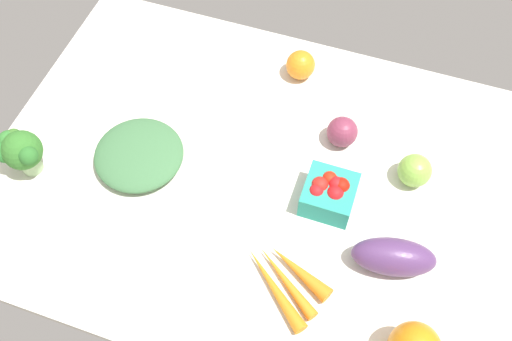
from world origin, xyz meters
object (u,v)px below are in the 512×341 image
(heirloom_tomato_green, at_px, (415,170))
(heirloom_tomato_orange, at_px, (301,65))
(leafy_greens_clump, at_px, (139,154))
(carrot_bunch, at_px, (287,280))
(broccoli_head, at_px, (19,150))
(eggplant, at_px, (394,257))
(red_onion_near_basket, at_px, (342,132))
(berry_basket, at_px, (329,193))

(heirloom_tomato_green, height_order, heirloom_tomato_orange, heirloom_tomato_green)
(heirloom_tomato_green, bearing_deg, heirloom_tomato_orange, -33.46)
(leafy_greens_clump, bearing_deg, carrot_bunch, 156.90)
(broccoli_head, xyz_separation_m, heirloom_tomato_orange, (-0.43, -0.40, -0.03))
(broccoli_head, distance_m, heirloom_tomato_orange, 0.59)
(eggplant, relative_size, red_onion_near_basket, 2.38)
(eggplant, bearing_deg, heirloom_tomato_orange, 115.17)
(leafy_greens_clump, bearing_deg, red_onion_near_basket, -154.39)
(carrot_bunch, bearing_deg, eggplant, -150.77)
(berry_basket, xyz_separation_m, leafy_greens_clump, (0.38, 0.03, -0.01))
(leafy_greens_clump, height_order, carrot_bunch, leafy_greens_clump)
(heirloom_tomato_green, bearing_deg, broccoli_head, 16.89)
(heirloom_tomato_green, relative_size, leafy_greens_clump, 0.37)
(heirloom_tomato_orange, distance_m, red_onion_near_basket, 0.19)
(carrot_bunch, height_order, red_onion_near_basket, red_onion_near_basket)
(leafy_greens_clump, bearing_deg, broccoli_head, 23.60)
(broccoli_head, xyz_separation_m, red_onion_near_basket, (-0.56, -0.26, -0.03))
(leafy_greens_clump, bearing_deg, eggplant, 173.65)
(heirloom_tomato_green, distance_m, red_onion_near_basket, 0.16)
(carrot_bunch, xyz_separation_m, eggplant, (-0.16, -0.09, 0.02))
(broccoli_head, relative_size, heirloom_tomato_orange, 1.63)
(carrot_bunch, xyz_separation_m, broccoli_head, (0.55, -0.06, 0.05))
(heirloom_tomato_green, relative_size, berry_basket, 0.69)
(heirloom_tomato_green, bearing_deg, leafy_greens_clump, 14.18)
(heirloom_tomato_green, distance_m, leafy_greens_clump, 0.53)
(heirloom_tomato_green, height_order, carrot_bunch, heirloom_tomato_green)
(heirloom_tomato_green, height_order, red_onion_near_basket, heirloom_tomato_green)
(leafy_greens_clump, relative_size, eggplant, 1.19)
(leafy_greens_clump, distance_m, eggplant, 0.52)
(leafy_greens_clump, distance_m, broccoli_head, 0.22)
(eggplant, xyz_separation_m, red_onion_near_basket, (0.15, -0.23, -0.00))
(leafy_greens_clump, bearing_deg, heirloom_tomato_orange, -126.67)
(berry_basket, bearing_deg, leafy_greens_clump, 4.53)
(leafy_greens_clump, bearing_deg, berry_basket, -175.47)
(heirloom_tomato_green, relative_size, broccoli_head, 0.63)
(broccoli_head, height_order, red_onion_near_basket, broccoli_head)
(eggplant, xyz_separation_m, heirloom_tomato_orange, (0.28, -0.37, -0.00))
(berry_basket, relative_size, eggplant, 0.64)
(heirloom_tomato_green, xyz_separation_m, broccoli_head, (0.72, 0.22, 0.03))
(broccoli_head, bearing_deg, carrot_bunch, 173.47)
(red_onion_near_basket, bearing_deg, leafy_greens_clump, 25.61)
(leafy_greens_clump, height_order, eggplant, eggplant)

